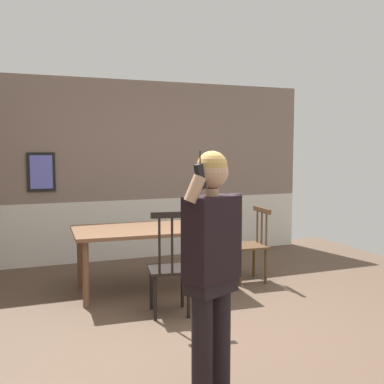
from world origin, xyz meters
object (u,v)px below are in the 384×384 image
at_px(dining_table, 151,235).
at_px(chair_near_window, 250,245).
at_px(chair_by_doorway, 170,267).
at_px(person_figure, 212,258).

bearing_deg(dining_table, chair_near_window, -3.53).
bearing_deg(chair_by_doorway, chair_near_window, 40.07).
relative_size(chair_near_window, person_figure, 0.56).
xyz_separation_m(chair_by_doorway, person_figure, (-0.22, -1.52, 0.44)).
relative_size(chair_near_window, chair_by_doorway, 0.87).
bearing_deg(person_figure, chair_near_window, -148.33).
bearing_deg(person_figure, chair_by_doorway, -122.58).
distance_m(dining_table, chair_near_window, 1.28).
relative_size(dining_table, chair_by_doorway, 1.71).
distance_m(dining_table, chair_by_doorway, 0.87).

